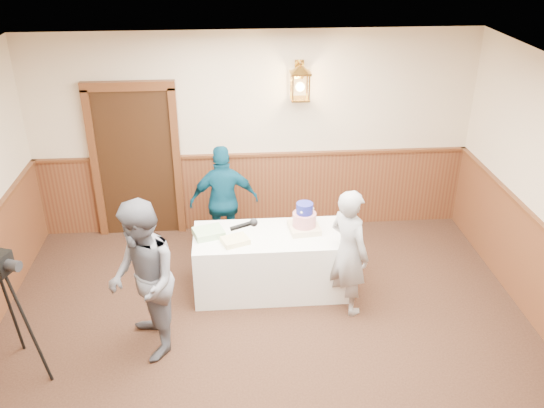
{
  "coord_description": "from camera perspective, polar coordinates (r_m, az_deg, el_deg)",
  "views": [
    {
      "loc": [
        -0.32,
        -3.9,
        4.1
      ],
      "look_at": [
        0.11,
        1.7,
        1.25
      ],
      "focal_mm": 38.0,
      "sensor_mm": 36.0,
      "label": 1
    }
  ],
  "objects": [
    {
      "name": "display_table",
      "position": [
        6.9,
        -0.13,
        -5.74
      ],
      "size": [
        1.8,
        0.8,
        0.75
      ],
      "primitive_type": "cube",
      "color": "white",
      "rests_on": "ground"
    },
    {
      "name": "ground",
      "position": [
        5.67,
        0.22,
        -19.44
      ],
      "size": [
        7.0,
        7.0,
        0.0
      ],
      "primitive_type": "plane",
      "color": "black",
      "rests_on": "ground"
    },
    {
      "name": "assistant_p",
      "position": [
        7.48,
        -4.77,
        0.28
      ],
      "size": [
        0.92,
        0.44,
        1.52
      ],
      "primitive_type": "imported",
      "rotation": [
        0.0,
        0.0,
        3.23
      ],
      "color": "navy",
      "rests_on": "ground"
    },
    {
      "name": "sheet_cake_yellow",
      "position": [
        6.54,
        -3.67,
        -3.64
      ],
      "size": [
        0.35,
        0.31,
        0.06
      ],
      "primitive_type": "cube",
      "rotation": [
        0.0,
        0.0,
        0.37
      ],
      "color": "#F1CF90",
      "rests_on": "display_table"
    },
    {
      "name": "sheet_cake_green",
      "position": [
        6.71,
        -6.3,
        -2.84
      ],
      "size": [
        0.4,
        0.35,
        0.08
      ],
      "primitive_type": "cube",
      "rotation": [
        0.0,
        0.0,
        0.3
      ],
      "color": "#9CD899",
      "rests_on": "display_table"
    },
    {
      "name": "tiered_cake",
      "position": [
        6.74,
        3.22,
        -1.58
      ],
      "size": [
        0.38,
        0.38,
        0.36
      ],
      "rotation": [
        0.0,
        0.0,
        0.11
      ],
      "color": "beige",
      "rests_on": "display_table"
    },
    {
      "name": "baker",
      "position": [
        6.43,
        7.6,
        -4.72
      ],
      "size": [
        0.6,
        0.66,
        1.5
      ],
      "primitive_type": "imported",
      "rotation": [
        0.0,
        0.0,
        2.13
      ],
      "color": "#98999D",
      "rests_on": "ground"
    },
    {
      "name": "interviewer",
      "position": [
        5.86,
        -12.66,
        -7.47
      ],
      "size": [
        1.59,
        0.99,
        1.71
      ],
      "rotation": [
        0.0,
        0.0,
        -1.26
      ],
      "color": "#5A5B64",
      "rests_on": "ground"
    },
    {
      "name": "tv_camera_rig",
      "position": [
        6.11,
        -24.79,
        -10.57
      ],
      "size": [
        0.55,
        0.52,
        1.41
      ],
      "rotation": [
        0.0,
        0.0,
        -0.34
      ],
      "color": "black",
      "rests_on": "ground"
    },
    {
      "name": "room_shell",
      "position": [
        5.07,
        -0.78,
        -3.69
      ],
      "size": [
        6.02,
        7.02,
        2.81
      ],
      "color": "beige",
      "rests_on": "ground"
    }
  ]
}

